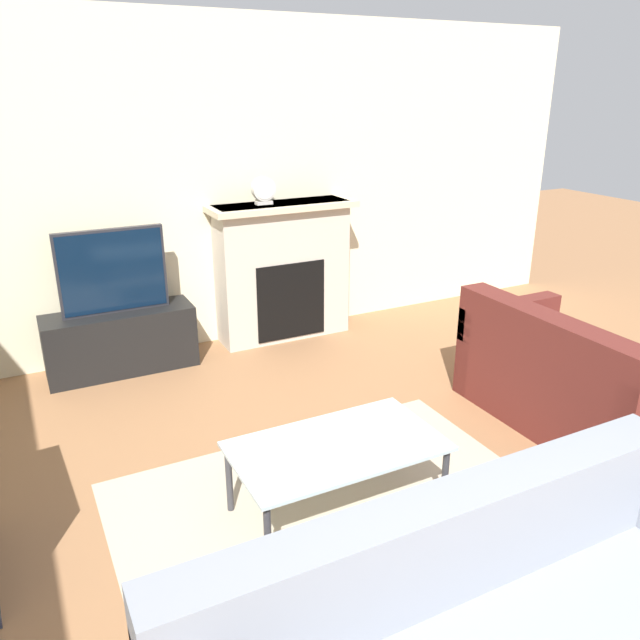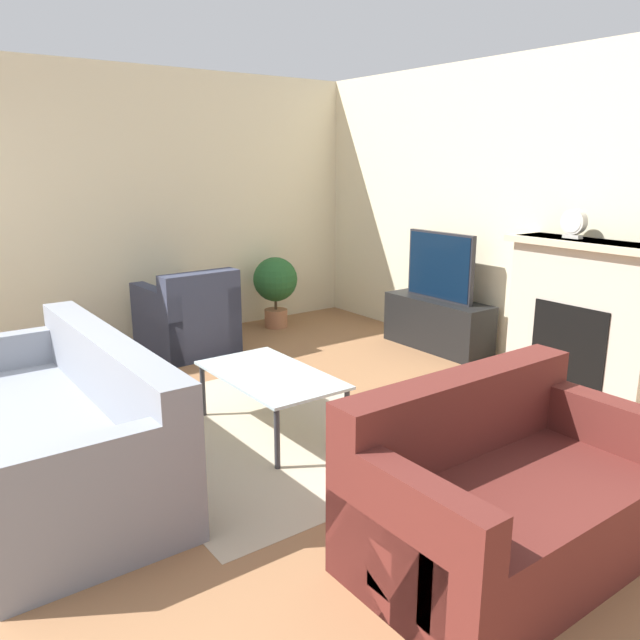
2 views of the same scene
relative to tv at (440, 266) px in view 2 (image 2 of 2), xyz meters
name	(u,v)px [view 2 (image 2 of 2)]	position (x,y,z in m)	size (l,w,h in m)	color
wall_back	(512,213)	(0.56, 0.30, 0.53)	(8.14, 0.06, 2.70)	beige
wall_left	(134,208)	(-2.04, -2.23, 0.53)	(0.06, 8.00, 2.70)	beige
area_rug	(263,431)	(0.67, -2.41, -0.82)	(2.28, 1.81, 0.00)	#B7A88E
fireplace	(583,313)	(1.45, 0.10, -0.19)	(1.28, 0.40, 1.21)	#BCB2A3
tv_stand	(437,324)	(0.00, 0.00, -0.58)	(1.14, 0.38, 0.50)	black
tv	(440,266)	(0.00, 0.00, 0.00)	(0.80, 0.06, 0.65)	#232328
couch_sectional	(58,433)	(0.54, -3.69, -0.54)	(2.15, 0.93, 0.82)	gray
couch_loveseat	(502,499)	(2.51, -2.22, -0.53)	(0.86, 1.47, 0.82)	#5B231E
armchair_by_window	(188,322)	(-1.34, -2.03, -0.52)	(0.87, 0.79, 0.82)	#33384C
coffee_table	(270,378)	(0.67, -2.34, -0.45)	(1.08, 0.61, 0.41)	#333338
potted_plant	(275,283)	(-1.64, -0.84, -0.33)	(0.49, 0.49, 0.78)	#AD704C
mantel_clock	(574,223)	(1.29, 0.10, 0.51)	(0.20, 0.07, 0.23)	beige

